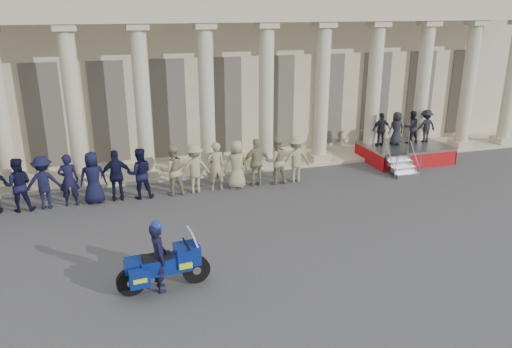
{
  "coord_description": "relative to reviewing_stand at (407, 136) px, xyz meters",
  "views": [
    {
      "loc": [
        -2.88,
        -12.2,
        6.91
      ],
      "look_at": [
        1.82,
        2.81,
        1.6
      ],
      "focal_mm": 35.0,
      "sensor_mm": 36.0,
      "label": 1
    }
  ],
  "objects": [
    {
      "name": "building",
      "position": [
        -10.54,
        7.54,
        3.33
      ],
      "size": [
        40.0,
        12.5,
        9.0
      ],
      "color": "tan",
      "rests_on": "ground"
    },
    {
      "name": "reviewing_stand",
      "position": [
        0.0,
        0.0,
        0.0
      ],
      "size": [
        3.75,
        3.72,
        2.3
      ],
      "color": "gray",
      "rests_on": "ground"
    },
    {
      "name": "officer_rank",
      "position": [
        -14.06,
        -1.25,
        -0.22
      ],
      "size": [
        17.4,
        0.74,
        1.95
      ],
      "color": "black",
      "rests_on": "ground"
    },
    {
      "name": "motorcycle",
      "position": [
        -12.28,
        -7.96,
        -0.52
      ],
      "size": [
        2.42,
        1.01,
        1.55
      ],
      "rotation": [
        0.0,
        0.0,
        0.08
      ],
      "color": "black",
      "rests_on": "ground"
    },
    {
      "name": "ground",
      "position": [
        -10.54,
        -7.21,
        -1.19
      ],
      "size": [
        90.0,
        90.0,
        0.0
      ],
      "primitive_type": "plane",
      "color": "#3A3A3C",
      "rests_on": "ground"
    },
    {
      "name": "rider",
      "position": [
        -12.41,
        -7.97,
        -0.24
      ],
      "size": [
        0.49,
        0.7,
        1.92
      ],
      "rotation": [
        0.0,
        0.0,
        1.65
      ],
      "color": "black",
      "rests_on": "ground"
    }
  ]
}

